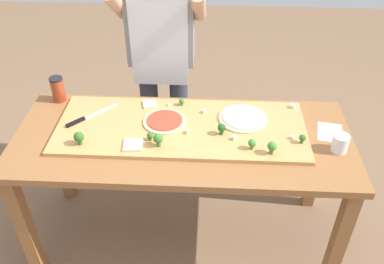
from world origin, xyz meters
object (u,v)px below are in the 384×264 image
at_px(prep_table, 183,152).
at_px(broccoli_floret_front_right, 222,128).
at_px(chefs_knife, 85,118).
at_px(cheese_crumble_b, 169,104).
at_px(cheese_crumble_d, 292,137).
at_px(cheese_crumble_a, 204,111).
at_px(cheese_crumble_f, 293,106).
at_px(recipe_note, 330,132).
at_px(broccoli_floret_back_right, 302,138).
at_px(cook_center, 161,47).
at_px(broccoli_floret_center_right, 158,139).
at_px(pizza_whole_cheese_artichoke, 243,118).
at_px(broccoli_floret_back_left, 272,147).
at_px(pizza_whole_tomato_red, 165,121).
at_px(broccoli_floret_center_left, 79,137).
at_px(broccoli_floret_front_left, 150,136).
at_px(broccoli_floret_back_mid, 182,101).
at_px(cheese_crumble_c, 188,131).
at_px(pizza_slice_far_left, 150,104).
at_px(flour_cup, 340,144).
at_px(sauce_jar, 58,89).
at_px(cheese_crumble_e, 235,138).
at_px(broccoli_floret_front_mid, 252,143).
at_px(pizza_slice_far_right, 133,145).

bearing_deg(prep_table, broccoli_floret_front_right, -0.85).
xyz_separation_m(chefs_knife, cheese_crumble_b, (0.44, 0.16, 0.00)).
height_order(broccoli_floret_front_right, cheese_crumble_d, broccoli_floret_front_right).
bearing_deg(cheese_crumble_a, cheese_crumble_d, -24.57).
bearing_deg(cheese_crumble_f, recipe_note, -48.50).
height_order(broccoli_floret_back_right, cheese_crumble_d, broccoli_floret_back_right).
bearing_deg(prep_table, cheese_crumble_d, -2.01).
bearing_deg(cook_center, broccoli_floret_center_right, -85.32).
bearing_deg(pizza_whole_cheese_artichoke, broccoli_floret_back_left, -65.75).
bearing_deg(prep_table, broccoli_floret_back_left, -17.69).
distance_m(cheese_crumble_b, cheese_crumble_d, 0.71).
bearing_deg(pizza_whole_tomato_red, cook_center, 97.44).
distance_m(prep_table, broccoli_floret_center_left, 0.55).
bearing_deg(broccoli_floret_front_left, broccoli_floret_back_right, 1.31).
relative_size(broccoli_floret_back_mid, cheese_crumble_c, 2.21).
height_order(pizza_slice_far_left, flour_cup, flour_cup).
bearing_deg(broccoli_floret_center_left, broccoli_floret_back_right, 3.49).
bearing_deg(cheese_crumble_a, pizza_whole_cheese_artichoke, -13.74).
height_order(broccoli_floret_center_left, sauce_jar, sauce_jar).
xyz_separation_m(broccoli_floret_back_left, cheese_crumble_e, (-0.17, 0.10, -0.03)).
height_order(prep_table, pizza_whole_cheese_artichoke, pizza_whole_cheese_artichoke).
relative_size(broccoli_floret_center_right, cheese_crumble_a, 3.72).
height_order(pizza_whole_cheese_artichoke, broccoli_floret_front_left, broccoli_floret_front_left).
xyz_separation_m(broccoli_floret_center_left, recipe_note, (1.29, 0.19, -0.06)).
bearing_deg(chefs_knife, broccoli_floret_center_left, -82.15).
relative_size(prep_table, broccoli_floret_back_right, 35.84).
relative_size(pizza_whole_tomato_red, broccoli_floret_front_mid, 4.05).
height_order(pizza_slice_far_left, broccoli_floret_back_right, broccoli_floret_back_right).
height_order(broccoli_floret_center_right, sauce_jar, sauce_jar).
bearing_deg(pizza_whole_cheese_artichoke, broccoli_floret_front_right, -129.95).
height_order(broccoli_floret_front_right, broccoli_floret_back_left, broccoli_floret_back_left).
distance_m(broccoli_floret_back_left, cheese_crumble_b, 0.67).
bearing_deg(broccoli_floret_back_mid, cook_center, 112.39).
bearing_deg(cheese_crumble_c, recipe_note, 5.39).
relative_size(broccoli_floret_front_left, broccoli_floret_center_right, 0.61).
relative_size(pizza_slice_far_left, broccoli_floret_front_right, 1.17).
height_order(pizza_slice_far_right, broccoli_floret_front_mid, broccoli_floret_front_mid).
bearing_deg(pizza_whole_cheese_artichoke, cheese_crumble_d, -32.67).
relative_size(pizza_slice_far_left, broccoli_floret_back_right, 1.50).
relative_size(chefs_knife, flour_cup, 2.66).
bearing_deg(broccoli_floret_center_right, broccoli_floret_front_mid, 0.21).
xyz_separation_m(pizza_slice_far_right, cheese_crumble_a, (0.35, 0.31, 0.00)).
xyz_separation_m(broccoli_floret_front_mid, cheese_crumble_a, (-0.24, 0.30, -0.02)).
xyz_separation_m(broccoli_floret_front_right, cheese_crumble_c, (-0.17, 0.00, -0.03)).
xyz_separation_m(broccoli_floret_center_left, cook_center, (0.34, 0.74, 0.14)).
height_order(pizza_whole_tomato_red, broccoli_floret_back_right, broccoli_floret_back_right).
bearing_deg(cheese_crumble_e, cheese_crumble_b, 141.19).
height_order(pizza_whole_tomato_red, broccoli_floret_front_right, broccoli_floret_front_right).
bearing_deg(broccoli_floret_front_mid, cheese_crumble_d, 23.31).
height_order(broccoli_floret_front_mid, cheese_crumble_c, broccoli_floret_front_mid).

